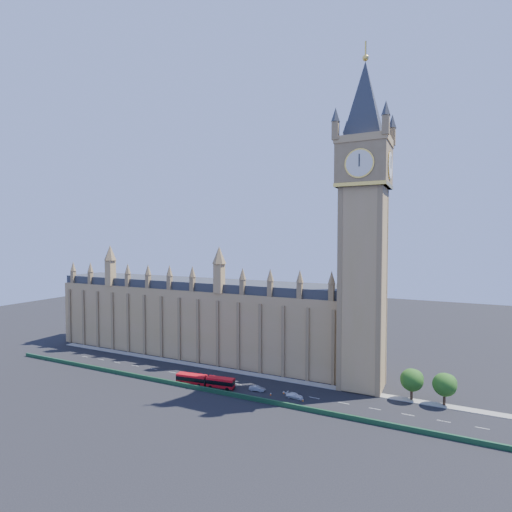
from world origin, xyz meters
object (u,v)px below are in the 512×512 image
at_px(car_silver, 257,388).
at_px(car_white, 295,396).
at_px(red_bus, 205,381).
at_px(car_grey, 212,384).

relative_size(car_silver, car_white, 0.93).
bearing_deg(red_bus, car_silver, 5.44).
distance_m(car_grey, car_silver, 13.86).
height_order(car_grey, car_silver, car_grey).
relative_size(red_bus, car_white, 3.82).
bearing_deg(car_white, car_silver, 93.05).
bearing_deg(car_silver, red_bus, 95.32).
bearing_deg(car_silver, car_grey, 92.72).
relative_size(car_grey, car_silver, 0.98).
distance_m(red_bus, car_white, 27.04).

